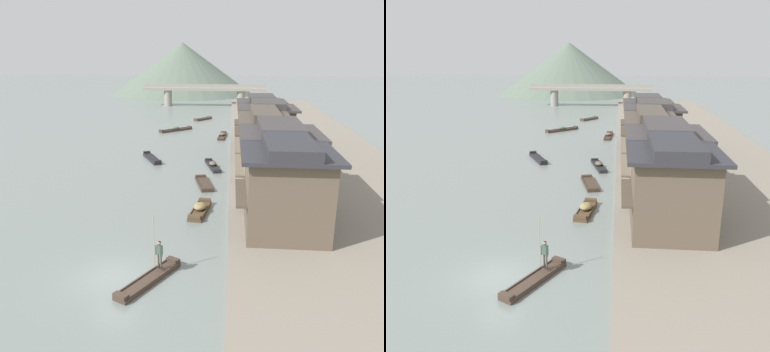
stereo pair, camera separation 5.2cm
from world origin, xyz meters
TOP-DOWN VIEW (x-y plane):
  - ground_plane at (0.00, 0.00)m, footprint 400.00×400.00m
  - riverbank_right at (15.28, 30.00)m, footprint 18.00×110.00m
  - boat_foreground_poled at (2.10, -0.28)m, footprint 3.01×4.66m
  - boatman_person at (2.53, 0.58)m, footprint 0.52×0.37m
  - boat_moored_nearest at (-2.68, 26.00)m, footprint 2.97×4.85m
  - boat_moored_second at (3.92, 17.15)m, footprint 2.09×4.50m
  - boat_moored_third at (1.12, 55.93)m, footprint 3.19×3.76m
  - boat_moored_far at (4.07, 10.13)m, footprint 1.61×4.20m
  - boat_midriver_drifting at (5.04, 40.29)m, footprint 1.28×5.55m
  - boat_midriver_upstream at (-2.37, 44.46)m, footprint 4.82×4.59m
  - boat_upstream_distant at (4.43, 23.54)m, footprint 2.07×5.11m
  - house_waterfront_nearest at (9.97, 5.94)m, footprint 6.26×6.40m
  - house_waterfront_second at (10.14, 12.71)m, footprint 6.61×7.28m
  - house_waterfront_tall at (9.50, 20.52)m, footprint 5.33×8.28m
  - house_waterfront_narrow at (10.29, 27.76)m, footprint 6.90×6.53m
  - house_waterfront_far at (10.05, 34.05)m, footprint 6.41×5.57m
  - stone_bridge at (0.00, 75.77)m, footprint 27.53×2.40m
  - hill_far_west at (-8.39, 105.73)m, footprint 41.20×41.20m

SIDE VIEW (x-z plane):
  - ground_plane at x=0.00m, z-range 0.00..0.00m
  - boat_moored_second at x=3.92m, z-range -0.06..0.33m
  - boat_foreground_poled at x=2.10m, z-range -0.07..0.36m
  - boat_moored_third at x=1.12m, z-range -0.07..0.37m
  - boat_moored_nearest at x=-2.68m, z-range -0.09..0.43m
  - boat_upstream_distant at x=4.43m, z-range -0.11..0.51m
  - boat_midriver_drifting at x=5.04m, z-range -0.12..0.54m
  - boat_midriver_upstream at x=-2.37m, z-range -0.13..0.58m
  - boat_moored_far at x=4.07m, z-range -0.11..0.69m
  - riverbank_right at x=15.28m, z-range 0.00..0.58m
  - boatman_person at x=2.53m, z-range -0.07..2.97m
  - stone_bridge at x=0.00m, z-range 0.78..5.63m
  - house_waterfront_tall at x=9.50m, z-range 0.51..6.65m
  - house_waterfront_second at x=10.14m, z-range 0.51..6.65m
  - house_waterfront_narrow at x=10.29m, z-range 0.52..6.66m
  - house_waterfront_nearest at x=9.97m, z-range 0.52..6.66m
  - house_waterfront_far at x=10.05m, z-range 0.53..6.67m
  - hill_far_west at x=-8.39m, z-range 0.00..14.56m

